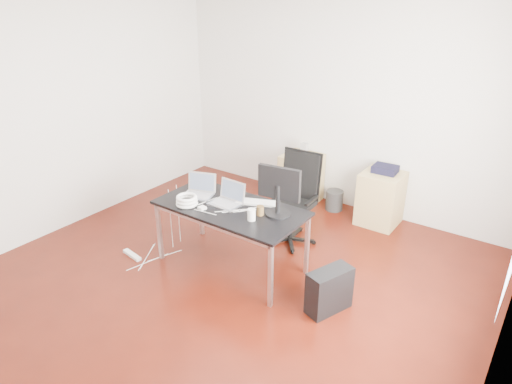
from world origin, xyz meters
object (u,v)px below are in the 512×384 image
Objects in this scene: filing_cabinet_left at (301,178)px; desk at (231,211)px; office_chair at (295,194)px; filing_cabinet_right at (380,198)px; pc_tower at (329,290)px.

desk is at bearing -82.89° from filing_cabinet_left.
filing_cabinet_left is (-0.24, 1.93, -0.33)m from desk.
filing_cabinet_right is (0.70, 1.01, -0.26)m from office_chair.
filing_cabinet_right is (1.19, 0.00, 0.00)m from filing_cabinet_left.
filing_cabinet_right is (0.95, 1.93, -0.33)m from desk.
pc_tower is (0.99, -0.99, -0.39)m from office_chair.
filing_cabinet_right reaches higher than pc_tower.
filing_cabinet_left and filing_cabinet_right have the same top height.
filing_cabinet_left reaches higher than pc_tower.
pc_tower is at bearing -53.54° from filing_cabinet_left.
filing_cabinet_left is 1.19m from filing_cabinet_right.
desk is 2.29× the size of filing_cabinet_right.
office_chair reaches higher than pc_tower.
office_chair is 2.40× the size of pc_tower.
desk is 2.17m from filing_cabinet_right.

